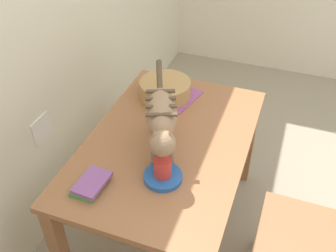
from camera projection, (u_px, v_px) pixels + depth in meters
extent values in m
cube|color=#EBE5C7|center=(21.00, 33.00, 1.93)|extent=(5.29, 0.10, 2.50)
cube|color=white|center=(42.00, 129.00, 2.19)|extent=(0.15, 0.01, 0.15)
cube|color=#A06841|center=(168.00, 143.00, 2.11)|extent=(1.30, 0.85, 0.03)
cube|color=#935F3C|center=(168.00, 150.00, 2.14)|extent=(1.22, 0.77, 0.07)
cube|color=#A06841|center=(249.00, 141.00, 2.67)|extent=(0.07, 0.07, 0.69)
cube|color=#A06841|center=(60.00, 252.00, 1.99)|extent=(0.07, 0.07, 0.69)
cube|color=#A06841|center=(148.00, 119.00, 2.87)|extent=(0.07, 0.07, 0.69)
ellipsoid|color=#9A795A|center=(161.00, 113.00, 1.92)|extent=(0.41, 0.29, 0.16)
cube|color=brown|center=(160.00, 91.00, 1.95)|extent=(0.08, 0.15, 0.01)
cube|color=brown|center=(161.00, 99.00, 1.90)|extent=(0.08, 0.15, 0.01)
cube|color=brown|center=(161.00, 107.00, 1.85)|extent=(0.08, 0.15, 0.01)
cube|color=brown|center=(161.00, 115.00, 1.80)|extent=(0.08, 0.15, 0.01)
cylinder|color=#9A795A|center=(171.00, 152.00, 1.91)|extent=(0.04, 0.04, 0.16)
cylinder|color=#9A795A|center=(153.00, 153.00, 1.90)|extent=(0.04, 0.04, 0.16)
cylinder|color=#9A795A|center=(169.00, 120.00, 2.11)|extent=(0.04, 0.04, 0.16)
cylinder|color=#9A795A|center=(153.00, 120.00, 2.11)|extent=(0.04, 0.04, 0.16)
sphere|color=#9A795A|center=(162.00, 143.00, 1.74)|extent=(0.12, 0.12, 0.12)
cone|color=#9A795A|center=(170.00, 134.00, 1.70)|extent=(0.04, 0.04, 0.05)
cone|color=#9A795A|center=(155.00, 135.00, 1.70)|extent=(0.04, 0.04, 0.05)
cylinder|color=brown|center=(159.00, 78.00, 2.14)|extent=(0.25, 0.13, 0.09)
cylinder|color=#255CB2|center=(163.00, 177.00, 1.87)|extent=(0.19, 0.19, 0.03)
cylinder|color=red|center=(163.00, 168.00, 1.83)|extent=(0.09, 0.09, 0.09)
torus|color=red|center=(167.00, 160.00, 1.87)|extent=(0.06, 0.01, 0.06)
cube|color=#A04F92|center=(179.00, 98.00, 2.41)|extent=(0.33, 0.25, 0.01)
cube|color=#499850|center=(90.00, 185.00, 1.83)|extent=(0.18, 0.12, 0.02)
cube|color=#91569C|center=(92.00, 182.00, 1.81)|extent=(0.19, 0.13, 0.02)
cylinder|color=tan|center=(165.00, 89.00, 2.39)|extent=(0.32, 0.32, 0.11)
cylinder|color=brown|center=(165.00, 89.00, 2.39)|extent=(0.26, 0.26, 0.09)
cube|color=#996D47|center=(300.00, 234.00, 1.95)|extent=(0.42, 0.42, 0.04)
cube|color=#996D47|center=(262.00, 224.00, 2.29)|extent=(0.04, 0.04, 0.43)
cube|color=#996D47|center=(329.00, 243.00, 2.19)|extent=(0.04, 0.04, 0.43)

